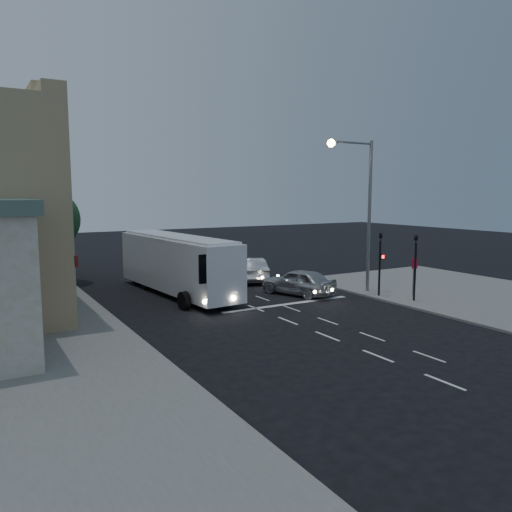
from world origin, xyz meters
TOP-DOWN VIEW (x-y plane):
  - ground at (0.00, 0.00)m, footprint 120.00×120.00m
  - sidewalk_near at (13.00, -4.00)m, footprint 12.00×24.00m
  - road_markings at (1.29, 3.31)m, footprint 8.00×30.55m
  - tour_bus at (-2.18, 7.67)m, footprint 3.34×11.70m
  - car_suv at (3.99, 3.80)m, footprint 3.28×4.99m
  - car_sedan_a at (3.94, 9.48)m, footprint 3.18×5.12m
  - car_sedan_b at (4.60, 14.45)m, footprint 1.99×4.66m
  - car_sedan_c at (4.45, 20.01)m, footprint 2.94×5.74m
  - car_extra at (4.13, 24.81)m, footprint 1.88×4.17m
  - traffic_signal_main at (7.60, 0.78)m, footprint 0.25×0.35m
  - traffic_signal_side at (8.30, -1.20)m, footprint 0.18×0.15m
  - regulatory_sign at (9.30, -0.24)m, footprint 0.45×0.12m
  - streetlight at (7.34, 2.20)m, footprint 3.32×0.44m
  - street_tree at (-8.21, 15.02)m, footprint 4.00×4.00m

SIDE VIEW (x-z plane):
  - ground at x=0.00m, z-range 0.00..0.00m
  - road_markings at x=1.29m, z-range 0.00..0.01m
  - sidewalk_near at x=13.00m, z-range 0.00..0.12m
  - car_extra at x=4.13m, z-range 0.00..1.33m
  - car_sedan_b at x=4.60m, z-range 0.00..1.34m
  - car_sedan_c at x=4.45m, z-range 0.00..1.55m
  - car_suv at x=3.99m, z-range 0.00..1.58m
  - car_sedan_a at x=3.94m, z-range 0.00..1.59m
  - regulatory_sign at x=9.30m, z-range 0.50..2.70m
  - tour_bus at x=-2.18m, z-range 0.14..3.69m
  - traffic_signal_main at x=7.60m, z-range 0.37..4.47m
  - traffic_signal_side at x=8.30m, z-range 0.37..4.47m
  - street_tree at x=-8.21m, z-range 1.40..7.60m
  - streetlight at x=7.34m, z-range 1.23..10.23m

